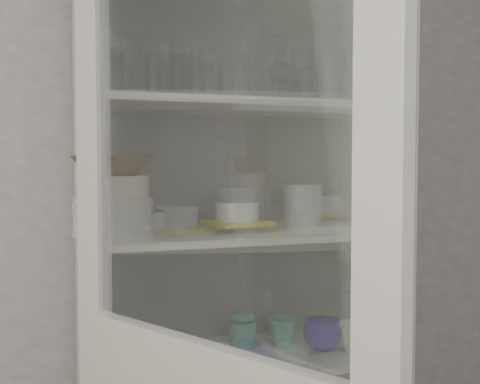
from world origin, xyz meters
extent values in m
cube|color=#9B9B9B|center=(0.00, 1.50, 1.30)|extent=(3.60, 0.02, 2.60)
cube|color=beige|center=(-0.28, 1.27, 1.05)|extent=(0.03, 0.45, 2.10)
cube|color=beige|center=(0.68, 1.27, 1.05)|extent=(0.03, 0.45, 2.10)
cube|color=slate|center=(0.20, 1.49, 1.05)|extent=(1.00, 0.03, 2.10)
cube|color=white|center=(0.20, 1.26, 0.85)|extent=(0.94, 0.42, 0.02)
cube|color=white|center=(0.20, 1.26, 1.25)|extent=(0.94, 0.42, 0.02)
cube|color=white|center=(0.20, 1.26, 1.65)|extent=(0.94, 0.42, 0.02)
cube|color=beige|center=(-0.28, 1.01, 1.50)|extent=(0.08, 0.10, 0.80)
cube|color=beige|center=(0.11, 0.30, 1.50)|extent=(0.08, 0.10, 0.80)
cube|color=silver|center=(-0.08, 0.66, 1.50)|extent=(0.36, 0.64, 0.78)
cylinder|color=silver|center=(-0.21, 1.16, 1.74)|extent=(0.09, 0.09, 0.15)
cylinder|color=silver|center=(-0.02, 1.14, 1.73)|extent=(0.09, 0.09, 0.14)
cylinder|color=silver|center=(-0.04, 1.15, 1.74)|extent=(0.10, 0.10, 0.15)
cylinder|color=silver|center=(0.06, 1.12, 1.73)|extent=(0.08, 0.08, 0.13)
cylinder|color=silver|center=(0.45, 1.12, 1.72)|extent=(0.07, 0.07, 0.13)
cylinder|color=silver|center=(0.56, 1.13, 1.72)|extent=(0.07, 0.07, 0.13)
cylinder|color=silver|center=(0.46, 1.13, 1.74)|extent=(0.10, 0.10, 0.15)
cylinder|color=silver|center=(-0.21, 1.27, 1.73)|extent=(0.07, 0.07, 0.14)
cylinder|color=silver|center=(-0.03, 1.26, 1.73)|extent=(0.08, 0.08, 0.13)
cylinder|color=silver|center=(-0.07, 1.25, 1.73)|extent=(0.09, 0.09, 0.13)
cylinder|color=silver|center=(0.06, 1.30, 1.73)|extent=(0.07, 0.07, 0.14)
cylinder|color=silver|center=(0.45, 1.30, 1.73)|extent=(0.09, 0.09, 0.13)
cylinder|color=silver|center=(-0.20, 1.23, 1.32)|extent=(0.23, 0.23, 0.11)
cylinder|color=silver|center=(-0.13, 1.41, 1.29)|extent=(0.23, 0.23, 0.06)
cylinder|color=#F5DCC1|center=(-0.20, 1.23, 1.41)|extent=(0.21, 0.21, 0.06)
imported|color=#533519|center=(-0.20, 1.23, 1.47)|extent=(0.25, 0.25, 0.06)
cylinder|color=silver|center=(0.19, 1.26, 1.27)|extent=(0.34, 0.34, 0.02)
cube|color=yellow|center=(0.19, 1.26, 1.29)|extent=(0.21, 0.21, 0.01)
cylinder|color=silver|center=(0.19, 1.26, 1.32)|extent=(0.15, 0.15, 0.06)
cylinder|color=silver|center=(0.43, 1.31, 1.33)|extent=(0.13, 0.13, 0.14)
imported|color=#10068C|center=(0.47, 1.23, 0.91)|extent=(0.13, 0.13, 0.10)
imported|color=teal|center=(0.37, 1.31, 0.91)|extent=(0.13, 0.13, 0.09)
imported|color=silver|center=(0.55, 1.16, 0.91)|extent=(0.11, 0.11, 0.10)
cylinder|color=teal|center=(0.23, 1.33, 0.90)|extent=(0.09, 0.09, 0.09)
ellipsoid|color=teal|center=(0.23, 1.33, 0.96)|extent=(0.09, 0.09, 0.02)
cylinder|color=#AEAEAE|center=(-0.15, 1.17, 0.88)|extent=(0.10, 0.10, 0.04)
cylinder|color=silver|center=(-0.20, 1.32, 0.92)|extent=(0.12, 0.12, 0.12)
cylinder|color=silver|center=(-0.01, 1.23, 1.73)|extent=(0.07, 0.07, 0.13)
camera|label=1|loc=(-0.41, -0.53, 1.48)|focal=45.00mm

